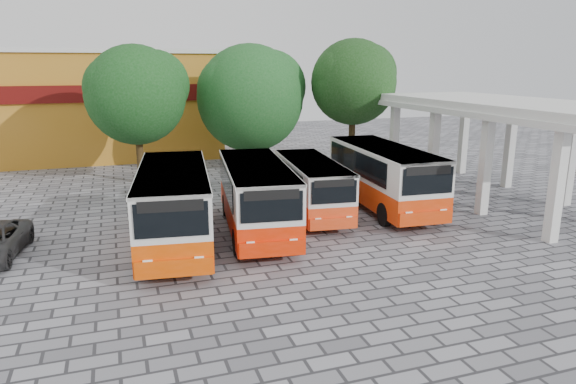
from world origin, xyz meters
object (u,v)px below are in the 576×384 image
object	(u,v)px
bus_far_right	(383,173)
bus_centre_right	(312,184)
bus_far_left	(174,202)
bus_centre_left	(256,193)

from	to	relation	value
bus_far_right	bus_centre_right	bearing A→B (deg)	-178.73
bus_far_left	bus_centre_left	world-z (taller)	bus_far_left
bus_centre_right	bus_centre_left	bearing A→B (deg)	-144.58
bus_far_right	bus_centre_left	bearing A→B (deg)	-163.03
bus_far_right	bus_far_left	bearing A→B (deg)	-164.24
bus_centre_left	bus_centre_right	size ratio (longest dim) A/B	1.15
bus_far_left	bus_centre_right	bearing A→B (deg)	26.47
bus_centre_right	bus_far_right	world-z (taller)	bus_far_right
bus_far_left	bus_centre_left	xyz separation A→B (m)	(3.59, 0.59, -0.07)
bus_centre_left	bus_far_right	size ratio (longest dim) A/B	0.97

